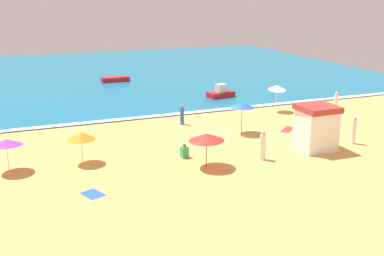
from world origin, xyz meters
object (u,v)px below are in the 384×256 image
at_px(beach_umbrella_3, 206,137).
at_px(beachgoer_4, 354,131).
at_px(beachgoer_1, 336,101).
at_px(beach_umbrella_0, 6,142).
at_px(small_boat_1, 115,79).
at_px(lifeguard_cabana, 316,127).
at_px(small_boat_0, 221,93).
at_px(beach_umbrella_2, 81,136).
at_px(beachgoer_0, 184,152).
at_px(beachgoer_5, 263,146).
at_px(beachgoer_2, 182,115).
at_px(beach_umbrella_4, 277,87).
at_px(beach_umbrella_1, 242,105).

xyz_separation_m(beach_umbrella_3, beachgoer_4, (10.92, 0.32, -0.93)).
bearing_deg(beachgoer_1, beach_umbrella_0, -169.63).
distance_m(beach_umbrella_0, small_boat_1, 26.93).
bearing_deg(lifeguard_cabana, beachgoer_1, 45.07).
bearing_deg(lifeguard_cabana, small_boat_0, 87.69).
distance_m(beach_umbrella_2, beachgoer_0, 6.29).
relative_size(lifeguard_cabana, beachgoer_5, 1.61).
bearing_deg(beachgoer_1, beachgoer_2, 177.58).
xyz_separation_m(beachgoer_1, beachgoer_2, (-14.01, 0.59, -0.04)).
xyz_separation_m(beach_umbrella_3, beachgoer_2, (1.76, 8.88, -1.10)).
distance_m(beach_umbrella_3, beach_umbrella_4, 14.40).
height_order(beach_umbrella_0, small_boat_0, beach_umbrella_0).
height_order(beach_umbrella_3, small_boat_0, beach_umbrella_3).
bearing_deg(small_boat_0, beach_umbrella_0, -146.44).
relative_size(lifeguard_cabana, beachgoer_0, 3.28).
relative_size(lifeguard_cabana, beach_umbrella_0, 1.37).
xyz_separation_m(beachgoer_2, small_boat_1, (-1.18, 18.93, -0.37)).
distance_m(lifeguard_cabana, beachgoer_5, 4.19).
distance_m(beach_umbrella_1, beachgoer_5, 5.64).
bearing_deg(beachgoer_1, lifeguard_cabana, -134.93).
distance_m(beach_umbrella_1, beachgoer_0, 6.75).
distance_m(beach_umbrella_3, beachgoer_5, 3.79).
relative_size(beach_umbrella_2, beachgoer_0, 2.19).
bearing_deg(beachgoer_0, beachgoer_4, -7.86).
bearing_deg(beach_umbrella_0, beach_umbrella_1, 6.38).
distance_m(beach_umbrella_4, small_boat_1, 20.80).
bearing_deg(beach_umbrella_0, lifeguard_cabana, -9.65).
xyz_separation_m(beach_umbrella_2, small_boat_0, (15.07, 12.91, -1.21)).
distance_m(lifeguard_cabana, beach_umbrella_0, 18.82).
relative_size(beachgoer_2, small_boat_1, 0.49).
distance_m(beach_umbrella_1, beach_umbrella_2, 11.81).
distance_m(beachgoer_2, small_boat_0, 9.87).
bearing_deg(beach_umbrella_3, beach_umbrella_2, 153.95).
height_order(beach_umbrella_0, beach_umbrella_4, beach_umbrella_4).
relative_size(beach_umbrella_1, beachgoer_4, 1.37).
bearing_deg(lifeguard_cabana, beach_umbrella_4, 73.10).
bearing_deg(beachgoer_2, lifeguard_cabana, -55.00).
relative_size(lifeguard_cabana, small_boat_0, 1.06).
xyz_separation_m(beach_umbrella_0, beach_umbrella_2, (4.12, -0.18, -0.03)).
bearing_deg(beach_umbrella_3, beachgoer_4, 1.67).
bearing_deg(beachgoer_0, small_boat_1, 87.29).
bearing_deg(beach_umbrella_3, beachgoer_0, 108.74).
relative_size(beach_umbrella_0, beachgoer_2, 1.39).
distance_m(small_boat_0, small_boat_1, 14.04).
bearing_deg(beach_umbrella_0, beach_umbrella_2, -2.56).
distance_m(lifeguard_cabana, beach_umbrella_3, 7.79).
height_order(beachgoer_5, small_boat_1, beachgoer_5).
distance_m(beach_umbrella_0, beachgoer_0, 10.32).
relative_size(beach_umbrella_0, beach_umbrella_1, 0.84).
relative_size(beach_umbrella_4, beachgoer_0, 2.66).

